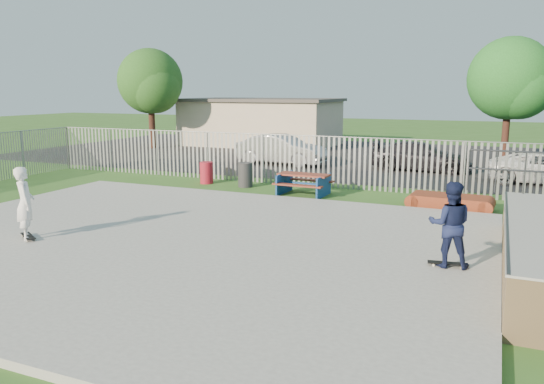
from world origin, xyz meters
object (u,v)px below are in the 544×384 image
at_px(picnic_table, 304,184).
at_px(tree_left, 150,81).
at_px(trash_bin_grey, 245,175).
at_px(funbox, 450,202).
at_px(skater_navy, 450,224).
at_px(skater_white, 25,203).
at_px(car_silver, 281,150).
at_px(tree_mid, 510,79).
at_px(car_dark, 421,156).
at_px(trash_bin_red, 207,173).

bearing_deg(picnic_table, tree_left, 144.77).
bearing_deg(picnic_table, trash_bin_grey, 168.49).
bearing_deg(funbox, skater_navy, -81.70).
distance_m(picnic_table, skater_white, 9.59).
relative_size(funbox, car_silver, 0.49).
bearing_deg(skater_navy, skater_white, 2.53).
bearing_deg(tree_mid, picnic_table, -119.07).
height_order(funbox, tree_mid, tree_mid).
distance_m(car_dark, tree_left, 18.25).
xyz_separation_m(funbox, car_dark, (-2.02, 7.99, 0.47)).
distance_m(tree_left, skater_white, 22.41).
xyz_separation_m(car_silver, tree_mid, (10.41, 5.09, 3.54)).
height_order(trash_bin_grey, skater_navy, skater_navy).
relative_size(picnic_table, tree_mid, 0.30).
bearing_deg(tree_left, car_dark, -10.81).
bearing_deg(trash_bin_red, funbox, -6.56).
distance_m(car_silver, skater_navy, 16.59).
height_order(trash_bin_red, tree_mid, tree_mid).
distance_m(trash_bin_grey, tree_mid, 15.26).
bearing_deg(funbox, tree_mid, 86.54).
height_order(funbox, skater_white, skater_white).
distance_m(tree_mid, skater_white, 23.57).
xyz_separation_m(car_silver, car_dark, (6.81, 0.65, -0.09)).
distance_m(trash_bin_red, skater_navy, 12.58).
distance_m(picnic_table, trash_bin_red, 4.54).
xyz_separation_m(trash_bin_grey, skater_navy, (8.29, -7.39, 0.56)).
height_order(funbox, car_silver, car_silver).
height_order(picnic_table, skater_white, skater_white).
relative_size(trash_bin_red, car_dark, 0.19).
bearing_deg(tree_mid, trash_bin_grey, -129.37).
bearing_deg(tree_left, skater_navy, -41.40).
bearing_deg(car_dark, skater_navy, -168.77).
relative_size(tree_mid, skater_navy, 3.58).
distance_m(trash_bin_grey, skater_navy, 11.11).
bearing_deg(picnic_table, car_dark, 69.79).
bearing_deg(car_dark, picnic_table, 159.14).
relative_size(skater_navy, skater_white, 1.00).
height_order(car_dark, tree_left, tree_left).
relative_size(picnic_table, skater_navy, 1.06).
relative_size(trash_bin_grey, skater_white, 0.54).
bearing_deg(skater_white, car_dark, -73.19).
relative_size(funbox, car_dark, 0.49).
bearing_deg(car_dark, tree_left, 80.45).
xyz_separation_m(funbox, tree_left, (-19.59, 11.34, 4.08)).
relative_size(funbox, tree_left, 0.36).
bearing_deg(funbox, trash_bin_grey, 176.37).
bearing_deg(tree_mid, skater_white, -117.60).
relative_size(trash_bin_grey, car_dark, 0.21).
distance_m(funbox, skater_white, 12.42).
distance_m(picnic_table, tree_left, 18.58).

